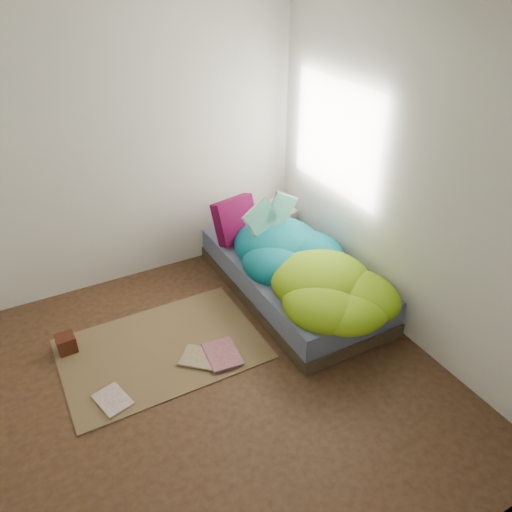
{
  "coord_description": "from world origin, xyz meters",
  "views": [
    {
      "loc": [
        -0.94,
        -2.53,
        2.85
      ],
      "look_at": [
        0.85,
        0.75,
        0.5
      ],
      "focal_mm": 35.0,
      "sensor_mm": 36.0,
      "label": 1
    }
  ],
  "objects_px": {
    "floor_book_b": "(207,359)",
    "open_book": "(272,205)",
    "bed": "(292,277)",
    "pillow_magenta": "(236,220)",
    "wooden_box": "(66,343)",
    "floor_book_a": "(100,408)"
  },
  "relations": [
    {
      "from": "bed",
      "to": "floor_book_b",
      "type": "relative_size",
      "value": 5.77
    },
    {
      "from": "wooden_box",
      "to": "floor_book_a",
      "type": "relative_size",
      "value": 0.52
    },
    {
      "from": "floor_book_b",
      "to": "wooden_box",
      "type": "bearing_deg",
      "value": 151.5
    },
    {
      "from": "pillow_magenta",
      "to": "floor_book_a",
      "type": "xyz_separation_m",
      "value": [
        -1.71,
        -1.2,
        -0.53
      ]
    },
    {
      "from": "pillow_magenta",
      "to": "open_book",
      "type": "height_order",
      "value": "open_book"
    },
    {
      "from": "pillow_magenta",
      "to": "floor_book_a",
      "type": "distance_m",
      "value": 2.16
    },
    {
      "from": "pillow_magenta",
      "to": "wooden_box",
      "type": "relative_size",
      "value": 2.94
    },
    {
      "from": "bed",
      "to": "open_book",
      "type": "distance_m",
      "value": 0.72
    },
    {
      "from": "open_book",
      "to": "wooden_box",
      "type": "relative_size",
      "value": 3.45
    },
    {
      "from": "bed",
      "to": "open_book",
      "type": "height_order",
      "value": "open_book"
    },
    {
      "from": "pillow_magenta",
      "to": "floor_book_a",
      "type": "height_order",
      "value": "pillow_magenta"
    },
    {
      "from": "bed",
      "to": "pillow_magenta",
      "type": "relative_size",
      "value": 4.68
    },
    {
      "from": "floor_book_b",
      "to": "open_book",
      "type": "bearing_deg",
      "value": 42.71
    },
    {
      "from": "wooden_box",
      "to": "pillow_magenta",
      "type": "bearing_deg",
      "value": 14.49
    },
    {
      "from": "pillow_magenta",
      "to": "bed",
      "type": "bearing_deg",
      "value": -79.87
    },
    {
      "from": "bed",
      "to": "pillow_magenta",
      "type": "xyz_separation_m",
      "value": [
        -0.27,
        0.64,
        0.39
      ]
    },
    {
      "from": "pillow_magenta",
      "to": "wooden_box",
      "type": "height_order",
      "value": "pillow_magenta"
    },
    {
      "from": "floor_book_a",
      "to": "floor_book_b",
      "type": "relative_size",
      "value": 0.81
    },
    {
      "from": "pillow_magenta",
      "to": "floor_book_a",
      "type": "relative_size",
      "value": 1.53
    },
    {
      "from": "bed",
      "to": "pillow_magenta",
      "type": "distance_m",
      "value": 0.8
    },
    {
      "from": "wooden_box",
      "to": "floor_book_a",
      "type": "distance_m",
      "value": 0.75
    },
    {
      "from": "bed",
      "to": "floor_book_b",
      "type": "xyz_separation_m",
      "value": [
        -1.1,
        -0.48,
        -0.14
      ]
    }
  ]
}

